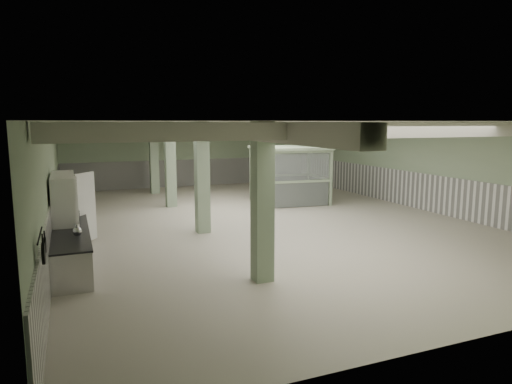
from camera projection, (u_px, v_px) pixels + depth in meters
name	position (u px, v px, depth m)	size (l,w,h in m)	color
floor	(261.00, 220.00, 16.88)	(20.00, 20.00, 0.00)	beige
ceiling	(261.00, 122.00, 16.34)	(14.00, 20.00, 0.02)	silver
wall_back	(192.00, 154.00, 25.76)	(14.00, 0.02, 3.60)	#A1B893
wall_front	(498.00, 232.00, 7.46)	(14.00, 0.02, 3.60)	#A1B893
wall_left	(51.00, 181.00, 13.99)	(0.02, 20.00, 3.60)	#A1B893
wall_right	(414.00, 165.00, 19.23)	(0.02, 20.00, 3.60)	#A1B893
wainscot_left	(54.00, 214.00, 14.16)	(0.05, 19.90, 1.50)	white
wainscot_right	(412.00, 190.00, 19.38)	(0.05, 19.90, 1.50)	white
wainscot_back	(193.00, 173.00, 25.90)	(13.90, 0.05, 1.50)	white
girder	(193.00, 128.00, 15.44)	(0.45, 19.90, 0.40)	white
beam_a	(401.00, 130.00, 9.50)	(13.90, 0.35, 0.32)	white
beam_b	(336.00, 129.00, 11.79)	(13.90, 0.35, 0.32)	white
beam_c	(293.00, 128.00, 14.08)	(13.90, 0.35, 0.32)	white
beam_d	(261.00, 127.00, 16.36)	(13.90, 0.35, 0.32)	white
beam_e	(237.00, 126.00, 18.65)	(13.90, 0.35, 0.32)	white
beam_f	(219.00, 126.00, 20.94)	(13.90, 0.35, 0.32)	white
beam_g	(204.00, 125.00, 23.23)	(13.90, 0.35, 0.32)	white
column_a	(262.00, 203.00, 10.19)	(0.42, 0.42, 3.60)	#91AA88
column_b	(202.00, 178.00, 14.76)	(0.42, 0.42, 3.60)	#91AA88
column_c	(170.00, 165.00, 19.33)	(0.42, 0.42, 3.60)	#91AA88
column_d	(154.00, 158.00, 22.99)	(0.42, 0.42, 3.60)	#91AA88
hook_rail	(40.00, 235.00, 7.06)	(0.02, 0.02, 1.20)	black
pendant_front	(352.00, 143.00, 12.03)	(0.44, 0.44, 0.22)	#334434
pendant_mid	(268.00, 137.00, 17.06)	(0.44, 0.44, 0.22)	#334434
pendant_back	(226.00, 134.00, 21.64)	(0.44, 0.44, 0.22)	#334434
prep_counter	(71.00, 244.00, 11.85)	(0.91, 5.21, 0.91)	silver
pitcher_near	(77.00, 230.00, 10.81)	(0.21, 0.24, 0.30)	silver
pitcher_far	(73.00, 218.00, 12.20)	(0.20, 0.23, 0.30)	silver
veg_colander	(72.00, 220.00, 12.17)	(0.42, 0.42, 0.19)	#444349
orange_bowl	(71.00, 225.00, 11.77)	(0.27, 0.27, 0.10)	#B2B2B7
skillet_near	(43.00, 254.00, 6.84)	(0.33, 0.33, 0.04)	black
skillet_far	(45.00, 245.00, 7.31)	(0.25, 0.25, 0.03)	black
walkin_cooler	(66.00, 214.00, 12.58)	(1.02, 2.35, 2.16)	white
guard_booth	(290.00, 165.00, 20.27)	(3.39, 2.96, 2.52)	#9EB490
filing_cabinet	(325.00, 188.00, 20.91)	(0.37, 0.53, 1.15)	#4E5143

